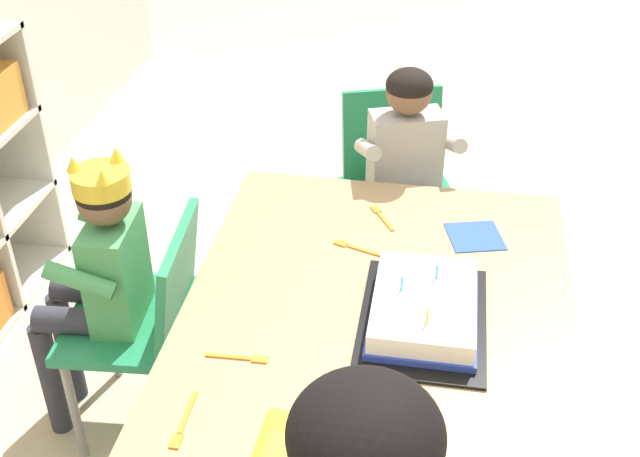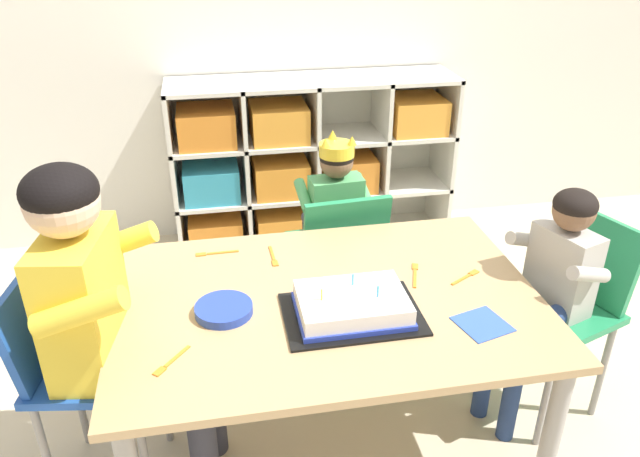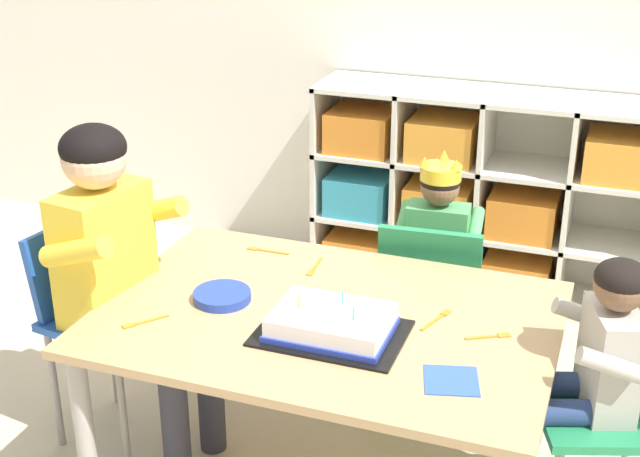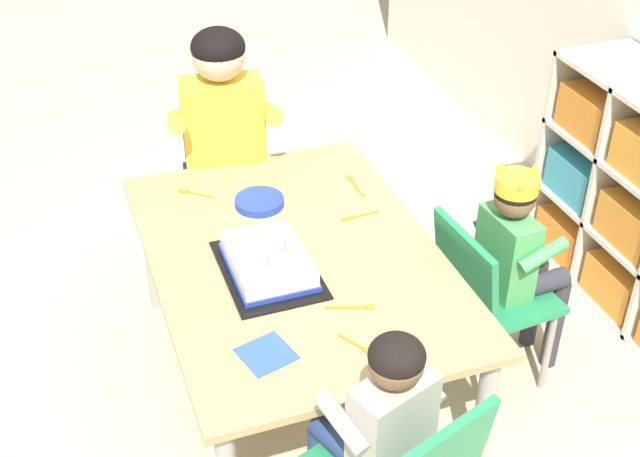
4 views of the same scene
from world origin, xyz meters
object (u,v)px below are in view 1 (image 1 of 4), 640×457
(guest_at_table_side, at_px, (409,173))
(fork_at_table_front_edge, at_px, (381,216))
(activity_table, at_px, (374,351))
(child_with_crown, at_px, (99,267))
(fork_by_napkin, at_px, (357,248))
(fork_near_cake_tray, at_px, (183,423))
(fork_beside_plate_stack, at_px, (241,358))
(classroom_chair_blue, at_px, (147,312))
(birthday_cake_on_tray, at_px, (424,310))
(classroom_chair_guest_side, at_px, (397,186))
(paper_plate_stack, at_px, (370,436))

(guest_at_table_side, bearing_deg, fork_at_table_front_edge, -121.04)
(activity_table, bearing_deg, guest_at_table_side, -1.76)
(guest_at_table_side, bearing_deg, activity_table, -110.96)
(child_with_crown, distance_m, fork_by_napkin, 0.65)
(activity_table, relative_size, fork_near_cake_tray, 8.78)
(fork_at_table_front_edge, bearing_deg, fork_by_napkin, -46.13)
(guest_at_table_side, relative_size, fork_beside_plate_stack, 6.31)
(classroom_chair_blue, xyz_separation_m, fork_by_napkin, (0.13, -0.53, 0.17))
(guest_at_table_side, bearing_deg, fork_by_napkin, -122.72)
(birthday_cake_on_tray, bearing_deg, classroom_chair_guest_side, 8.55)
(classroom_chair_guest_side, relative_size, fork_near_cake_tray, 4.89)
(paper_plate_stack, bearing_deg, fork_near_cake_tray, 92.58)
(classroom_chair_blue, bearing_deg, fork_near_cake_tray, 24.03)
(guest_at_table_side, height_order, fork_by_napkin, guest_at_table_side)
(fork_near_cake_tray, bearing_deg, classroom_chair_blue, 27.92)
(classroom_chair_blue, height_order, classroom_chair_guest_side, classroom_chair_guest_side)
(child_with_crown, bearing_deg, fork_beside_plate_stack, 51.74)
(activity_table, distance_m, classroom_chair_blue, 0.64)
(paper_plate_stack, bearing_deg, fork_beside_plate_stack, 58.40)
(activity_table, relative_size, classroom_chair_guest_side, 1.79)
(child_with_crown, height_order, paper_plate_stack, child_with_crown)
(classroom_chair_blue, height_order, child_with_crown, child_with_crown)
(activity_table, distance_m, classroom_chair_guest_side, 0.83)
(paper_plate_stack, distance_m, fork_near_cake_tray, 0.36)
(paper_plate_stack, height_order, fork_beside_plate_stack, paper_plate_stack)
(activity_table, bearing_deg, fork_beside_plate_stack, 117.10)
(paper_plate_stack, height_order, fork_by_napkin, paper_plate_stack)
(classroom_chair_guest_side, bearing_deg, fork_at_table_front_edge, -112.14)
(paper_plate_stack, xyz_separation_m, fork_beside_plate_stack, (0.18, 0.29, -0.01))
(activity_table, relative_size, classroom_chair_blue, 2.02)
(birthday_cake_on_tray, distance_m, fork_beside_plate_stack, 0.42)
(birthday_cake_on_tray, xyz_separation_m, fork_near_cake_tray, (-0.38, 0.44, -0.03))
(classroom_chair_guest_side, xyz_separation_m, fork_by_napkin, (-0.52, 0.07, 0.12))
(fork_by_napkin, xyz_separation_m, fork_beside_plate_stack, (-0.44, 0.19, 0.00))
(classroom_chair_guest_side, relative_size, fork_at_table_front_edge, 6.02)
(fork_at_table_front_edge, bearing_deg, classroom_chair_blue, -92.90)
(paper_plate_stack, bearing_deg, activity_table, 4.46)
(activity_table, relative_size, guest_at_table_side, 1.51)
(classroom_chair_guest_side, height_order, fork_beside_plate_stack, classroom_chair_guest_side)
(guest_at_table_side, bearing_deg, classroom_chair_guest_side, 90.00)
(fork_near_cake_tray, xyz_separation_m, fork_at_table_front_edge, (0.80, -0.30, 0.00))
(birthday_cake_on_tray, height_order, fork_at_table_front_edge, birthday_cake_on_tray)
(birthday_cake_on_tray, height_order, fork_near_cake_tray, birthday_cake_on_tray)
(fork_near_cake_tray, height_order, fork_at_table_front_edge, same)
(activity_table, xyz_separation_m, classroom_chair_guest_side, (0.83, 0.01, -0.05))
(fork_by_napkin, bearing_deg, fork_at_table_front_edge, 92.77)
(activity_table, height_order, classroom_chair_guest_side, classroom_chair_guest_side)
(child_with_crown, distance_m, classroom_chair_guest_side, 0.97)
(guest_at_table_side, xyz_separation_m, fork_at_table_front_edge, (-0.26, 0.05, 0.01))
(child_with_crown, bearing_deg, fork_near_cake_tray, 33.13)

